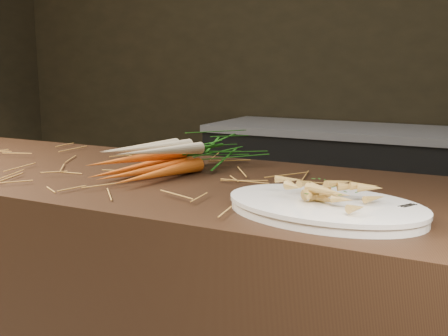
# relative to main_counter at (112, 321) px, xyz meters

# --- Properties ---
(main_counter) EXTENTS (2.40, 0.70, 0.90)m
(main_counter) POSITION_rel_main_counter_xyz_m (0.00, 0.00, 0.00)
(main_counter) COLOR black
(main_counter) RESTS_ON ground
(back_counter) EXTENTS (1.82, 0.62, 0.84)m
(back_counter) POSITION_rel_main_counter_xyz_m (0.30, 1.88, -0.03)
(back_counter) COLOR black
(back_counter) RESTS_ON ground
(straw_bedding) EXTENTS (1.40, 0.60, 0.02)m
(straw_bedding) POSITION_rel_main_counter_xyz_m (0.00, 0.00, 0.46)
(straw_bedding) COLOR #A26D29
(straw_bedding) RESTS_ON main_counter
(root_veg_bunch) EXTENTS (0.29, 0.57, 0.10)m
(root_veg_bunch) POSITION_rel_main_counter_xyz_m (0.21, 0.12, 0.50)
(root_veg_bunch) COLOR #DC5912
(root_veg_bunch) RESTS_ON main_counter
(serving_platter) EXTENTS (0.44, 0.32, 0.02)m
(serving_platter) POSITION_rel_main_counter_xyz_m (0.68, -0.16, 0.46)
(serving_platter) COLOR white
(serving_platter) RESTS_ON main_counter
(roasted_veg_heap) EXTENTS (0.21, 0.17, 0.04)m
(roasted_veg_heap) POSITION_rel_main_counter_xyz_m (0.68, -0.16, 0.49)
(roasted_veg_heap) COLOR #AB883A
(roasted_veg_heap) RESTS_ON serving_platter
(serving_fork) EXTENTS (0.09, 0.14, 0.00)m
(serving_fork) POSITION_rel_main_counter_xyz_m (0.82, -0.20, 0.47)
(serving_fork) COLOR silver
(serving_fork) RESTS_ON serving_platter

